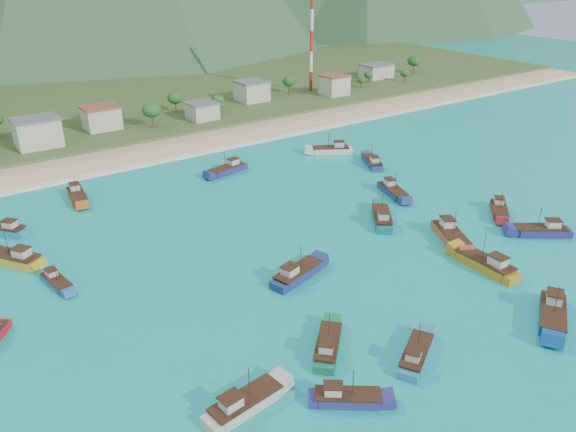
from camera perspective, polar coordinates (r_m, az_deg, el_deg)
ground at (r=96.13m, az=4.38°, el=-5.90°), size 600.00×600.00×0.00m
beach at (r=159.56m, az=-13.84°, el=6.34°), size 400.00×18.00×1.20m
land at (r=215.69m, az=-20.08°, el=10.38°), size 400.00×110.00×2.40m
surf_line at (r=151.16m, az=-12.47°, el=5.44°), size 400.00×2.50×0.08m
village at (r=182.06m, az=-14.16°, el=10.21°), size 222.54×31.18×7.63m
vegetation at (r=177.53m, az=-19.93°, el=9.16°), size 274.70×25.77×8.04m
radio_tower at (r=216.52m, az=2.42°, el=18.30°), size 1.20×1.20×44.34m
boat_1 at (r=128.80m, az=10.60°, el=2.46°), size 6.09×10.77×6.10m
boat_2 at (r=110.68m, az=16.19°, el=-1.97°), size 8.55×12.08×6.97m
boat_3 at (r=71.70m, az=5.94°, el=-17.99°), size 8.76×7.50×5.30m
boat_4 at (r=122.17m, az=-26.95°, el=-1.29°), size 8.75×9.77×6.00m
boat_6 at (r=78.93m, az=4.06°, el=-13.10°), size 9.06×8.97×5.81m
boat_7 at (r=100.11m, az=-22.46°, el=-6.27°), size 3.68×8.33×4.75m
boat_8 at (r=79.23m, az=12.86°, el=-13.64°), size 9.70×7.26×5.66m
boat_9 at (r=70.63m, az=-4.45°, el=-18.55°), size 10.78×4.42×6.18m
boat_10 at (r=92.99m, az=25.26°, el=-9.10°), size 11.66×9.02×6.85m
boat_11 at (r=154.13m, az=4.42°, el=6.66°), size 11.20×8.42×6.54m
boat_14 at (r=94.26m, az=0.98°, el=-5.95°), size 11.32×6.02×6.42m
boat_16 at (r=140.36m, az=-6.14°, el=4.69°), size 11.03×5.35×6.27m
boat_18 at (r=146.25m, az=8.55°, el=5.37°), size 7.14×10.26×5.91m
boat_19 at (r=132.43m, az=-20.63°, el=1.87°), size 4.31×10.75×6.18m
boat_20 at (r=125.34m, az=20.65°, el=0.51°), size 9.06×8.53×5.68m
boat_21 at (r=118.89m, az=24.33°, el=-1.42°), size 10.54×8.91×6.35m
boat_23 at (r=109.71m, az=-26.07°, el=-3.96°), size 9.20×11.22×6.69m
boat_24 at (r=102.57m, az=19.44°, el=-4.71°), size 3.74×11.87×6.97m
boat_25 at (r=115.10m, az=9.51°, el=-0.23°), size 9.39×10.75×6.55m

